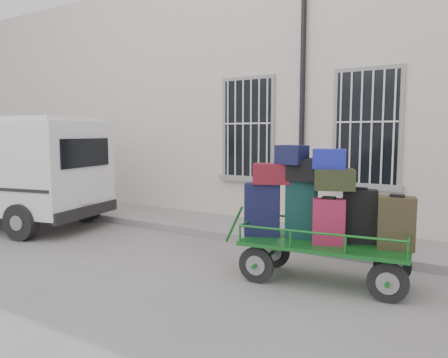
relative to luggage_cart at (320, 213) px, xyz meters
name	(u,v)px	position (x,y,z in m)	size (l,w,h in m)	color
ground	(182,257)	(-2.45, -0.08, -1.00)	(80.00, 80.00, 0.00)	slate
building	(307,101)	(-2.45, 5.42, 2.00)	(24.00, 5.15, 6.00)	beige
sidewalk	(246,229)	(-2.45, 2.12, -0.92)	(24.00, 1.70, 0.15)	gray
luggage_cart	(320,213)	(0.00, 0.00, 0.00)	(2.76, 1.35, 1.97)	black
van	(0,164)	(-7.65, -0.27, 0.42)	(5.24, 3.06, 2.48)	silver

